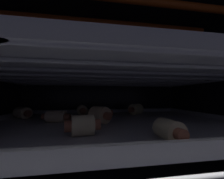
{
  "coord_description": "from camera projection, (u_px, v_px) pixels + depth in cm",
  "views": [
    {
      "loc": [
        -4.95,
        -30.23,
        16.06
      ],
      "look_at": [
        0.0,
        0.82,
        17.69
      ],
      "focal_mm": 22.02,
      "sensor_mm": 36.0,
      "label": 1
    }
  ],
  "objects": [
    {
      "name": "pig_in_blanket_upper_5",
      "position": [
        198.0,
        47.0,
        0.19
      ],
      "size": [
        5.59,
        4.32,
        2.71
      ],
      "rotation": [
        0.0,
        0.0,
        4.2
      ],
      "color": "beige",
      "rests_on": "baking_tray_upper"
    },
    {
      "name": "pig_in_blanket_lower_4",
      "position": [
        100.0,
        113.0,
        0.33
      ],
      "size": [
        5.61,
        3.36,
        3.02
      ],
      "rotation": [
        0.0,
        0.0,
        1.68
      ],
      "color": "beige",
      "rests_on": "baking_tray_lower"
    },
    {
      "name": "pig_in_blanket_lower_3",
      "position": [
        99.0,
        110.0,
        0.42
      ],
      "size": [
        5.9,
        4.2,
        2.54
      ],
      "rotation": [
        0.0,
        0.0,
        1.04
      ],
      "color": "beige",
      "rests_on": "baking_tray_lower"
    },
    {
      "name": "pig_in_blanket_lower_9",
      "position": [
        23.0,
        113.0,
        0.34
      ],
      "size": [
        5.4,
        4.93,
        2.84
      ],
      "rotation": [
        0.0,
        0.0,
        0.86
      ],
      "color": "beige",
      "rests_on": "baking_tray_lower"
    },
    {
      "name": "heating_element",
      "position": [
        113.0,
        23.0,
        0.31
      ],
      "size": [
        46.23,
        17.74,
        1.43
      ],
      "color": "#F25919"
    },
    {
      "name": "oven_rack_upper",
      "position": [
        113.0,
        78.0,
        0.31
      ],
      "size": [
        54.96,
        43.59,
        0.59
      ],
      "color": "#B7B7BC"
    },
    {
      "name": "pig_in_blanket_lower_2",
      "position": [
        83.0,
        125.0,
        0.19
      ],
      "size": [
        5.11,
        3.3,
        2.87
      ],
      "rotation": [
        0.0,
        0.0,
        1.72
      ],
      "color": "beige",
      "rests_on": "baking_tray_lower"
    },
    {
      "name": "pig_in_blanket_upper_3",
      "position": [
        119.0,
        75.0,
        0.42
      ],
      "size": [
        3.43,
        5.55,
        2.66
      ],
      "rotation": [
        0.0,
        0.0,
        0.3
      ],
      "color": "beige",
      "rests_on": "baking_tray_upper"
    },
    {
      "name": "ground_plane",
      "position": [
        113.0,
        174.0,
        0.3
      ],
      "size": [
        60.19,
        46.88,
        1.2
      ],
      "primitive_type": "cube",
      "color": "black"
    },
    {
      "name": "pig_in_blanket_upper_2",
      "position": [
        76.0,
        71.0,
        0.38
      ],
      "size": [
        3.73,
        5.64,
        3.23
      ],
      "rotation": [
        0.0,
        0.0,
        0.15
      ],
      "color": "beige",
      "rests_on": "baking_tray_upper"
    },
    {
      "name": "pig_in_blanket_lower_8",
      "position": [
        100.0,
        115.0,
        0.29
      ],
      "size": [
        4.94,
        5.59,
        3.37
      ],
      "rotation": [
        0.0,
        0.0,
        0.63
      ],
      "color": "beige",
      "rests_on": "baking_tray_lower"
    },
    {
      "name": "pig_in_blanket_upper_6",
      "position": [
        89.0,
        64.0,
        0.29
      ],
      "size": [
        5.12,
        4.43,
        2.63
      ],
      "rotation": [
        0.0,
        0.0,
        5.37
      ],
      "color": "beige",
      "rests_on": "baking_tray_upper"
    },
    {
      "name": "pig_in_blanket_lower_0",
      "position": [
        82.0,
        110.0,
        0.41
      ],
      "size": [
        3.53,
        6.5,
        2.99
      ],
      "rotation": [
        0.0,
        0.0,
        3.28
      ],
      "color": "beige",
      "rests_on": "baking_tray_lower"
    },
    {
      "name": "baking_tray_lower",
      "position": [
        113.0,
        123.0,
        0.3
      ],
      "size": [
        51.5,
        36.03,
        1.96
      ],
      "color": "silver",
      "rests_on": "oven_rack_lower"
    },
    {
      "name": "oven_wall_back",
      "position": [
        103.0,
        92.0,
        0.53
      ],
      "size": [
        60.19,
        1.2,
        35.6
      ],
      "primitive_type": "cube",
      "color": "black",
      "rests_on": "ground_plane"
    },
    {
      "name": "baking_tray_upper",
      "position": [
        113.0,
        74.0,
        0.31
      ],
      "size": [
        51.5,
        36.03,
        2.33
      ],
      "color": "silver",
      "rests_on": "oven_rack_upper"
    },
    {
      "name": "pig_in_blanket_lower_7",
      "position": [
        136.0,
        109.0,
        0.42
      ],
      "size": [
        5.64,
        5.04,
        3.21
      ],
      "rotation": [
        0.0,
        0.0,
        2.26
      ],
      "color": "beige",
      "rests_on": "baking_tray_lower"
    },
    {
      "name": "pig_in_blanket_lower_6",
      "position": [
        169.0,
        130.0,
        0.17
      ],
      "size": [
        2.76,
        5.4,
        2.63
      ],
      "rotation": [
        0.0,
        0.0,
        3.18
      ],
      "color": "beige",
      "rests_on": "baking_tray_lower"
    },
    {
      "name": "oven_rack_lower",
      "position": [
        113.0,
        127.0,
        0.3
      ],
      "size": [
        54.88,
        43.59,
        0.52
      ],
      "color": "#B7B7BC"
    },
    {
      "name": "oven_ceiling",
      "position": [
        113.0,
        9.0,
        0.32
      ],
      "size": [
        60.19,
        46.88,
        1.2
      ],
      "primitive_type": "cube",
      "color": "black"
    },
    {
      "name": "pig_in_blanket_upper_1",
      "position": [
        51.0,
        38.0,
        0.16
      ],
      "size": [
        3.36,
        5.23,
        2.93
      ],
      "rotation": [
        0.0,
        0.0,
        0.16
      ],
      "color": "beige",
      "rests_on": "baking_tray_upper"
    },
    {
      "name": "pig_in_blanket_upper_0",
      "position": [
        59.0,
        72.0,
        0.39
      ],
      "size": [
        5.2,
        3.38,
        2.61
      ],
      "rotation": [
        0.0,
        0.0,
        4.39
      ],
      "color": "beige",
      "rests_on": "baking_tray_upper"
    },
    {
      "name": "pig_in_blanket_lower_1",
      "position": [
        56.0,
        117.0,
        0.29
      ],
      "size": [
        6.26,
        3.21,
        2.45
      ],
      "rotation": [
        0.0,
        0.0,
        4.51
      ],
      "color": "beige",
      "rests_on": "baking_tray_lower"
    },
    {
      "name": "pig_in_blanket_upper_4",
      "position": [
        212.0,
        51.0,
        0.22
      ],
      "size": [
        4.48,
        3.42,
        3.23
      ],
      "rotation": [
        0.0,
        0.0,
        1.63
      ],
      "color": "beige",
      "rests_on": "baking_tray_upper"
    }
  ]
}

